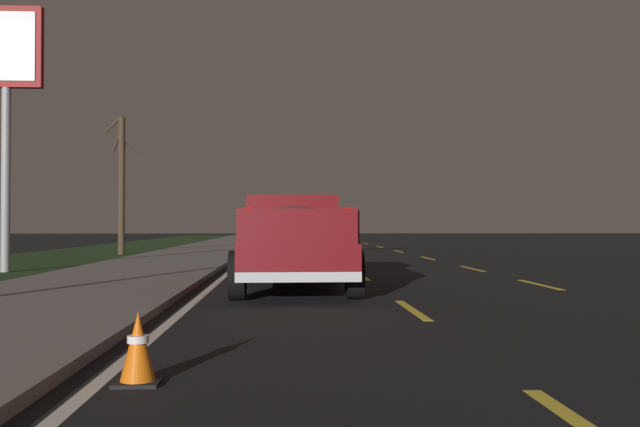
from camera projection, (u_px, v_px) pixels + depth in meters
The scene contains 10 objects.
ground at pixel (377, 257), 27.32m from camera, with size 144.00×144.00×0.00m, color black.
sidewalk_shoulder at pixel (189, 255), 26.95m from camera, with size 108.00×4.00×0.12m, color slate.
grass_verge at pixel (60, 257), 26.69m from camera, with size 108.00×6.00×0.01m, color #1E3819.
lane_markings at pixel (298, 254), 29.80m from camera, with size 108.00×7.04×0.01m.
pickup_truck at pixel (293, 240), 13.52m from camera, with size 5.46×2.36×1.87m.
sedan_tan at pixel (287, 234), 36.33m from camera, with size 4.43×2.07×1.54m.
sedan_blue at pixel (289, 238), 25.02m from camera, with size 4.43×2.08×1.54m.
gas_price_sign at pixel (6, 72), 18.45m from camera, with size 0.27×1.90×7.17m.
bare_tree_far at pixel (122, 183), 29.18m from camera, with size 0.68×1.58×5.98m.
traffic_cone_near at pixel (138, 349), 5.48m from camera, with size 0.36×0.36×0.58m.
Camera 1 is at (-0.19, 3.64, 1.28)m, focal length 38.43 mm.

